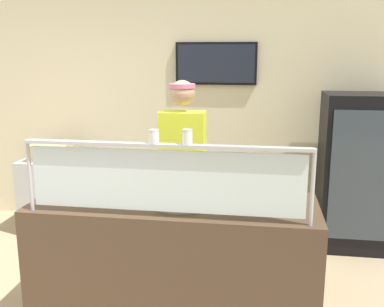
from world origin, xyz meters
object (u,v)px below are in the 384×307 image
Objects in this scene: pizza_box_stack at (53,151)px; pizza_tray at (183,201)px; pizza_server at (186,199)px; worker_figure at (183,169)px; drink_fridge at (356,172)px; pepper_flake_shaker at (187,138)px; parmesan_shaker at (154,137)px.

pizza_tray is at bearing -42.76° from pizza_box_stack.
pizza_server reaches higher than pizza_tray.
worker_figure is 4.02× the size of pizza_box_stack.
drink_fridge is (1.62, 0.95, -0.21)m from worker_figure.
drink_fridge is (1.50, 1.66, -0.17)m from pizza_tray.
pizza_tray is 2.38m from pizza_box_stack.
pizza_box_stack is (-1.62, 0.91, -0.09)m from worker_figure.
pizza_tray is 2.24m from drink_fridge.
pepper_flake_shaker is at bearing -74.33° from pizza_tray.
worker_figure is (-0.15, 0.73, 0.02)m from pizza_server.
pepper_flake_shaker is at bearing -78.45° from worker_figure.
pizza_tray is at bearing -80.22° from worker_figure.
worker_figure is at bearing 101.55° from pepper_flake_shaker.
pizza_tray is 0.04m from pizza_server.
pizza_tray is 0.59m from pepper_flake_shaker.
parmesan_shaker is at bearing -129.77° from drink_fridge.
pizza_box_stack is at bearing 137.24° from pizza_tray.
pizza_server is 0.64× the size of pizza_box_stack.
pizza_tray is 0.60m from parmesan_shaker.
parmesan_shaker is 0.20× the size of pizza_box_stack.
parmesan_shaker is (-0.15, -0.28, 0.48)m from pizza_server.
pizza_tray is 0.30× the size of drink_fridge.
pizza_box_stack is (-1.75, 1.61, -0.05)m from pizza_tray.
pizza_server is 2.41m from pizza_box_stack.
pizza_box_stack is at bearing 150.83° from worker_figure.
parmesan_shaker is 1.11m from worker_figure.
drink_fridge reaches higher than parmesan_shaker.
drink_fridge reaches higher than pepper_flake_shaker.
drink_fridge is at bearing 0.77° from pizza_box_stack.
pepper_flake_shaker is 0.22× the size of pizza_box_stack.
worker_figure is (-0.12, 0.71, 0.04)m from pizza_tray.
pizza_tray is 5.47× the size of parmesan_shaker.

